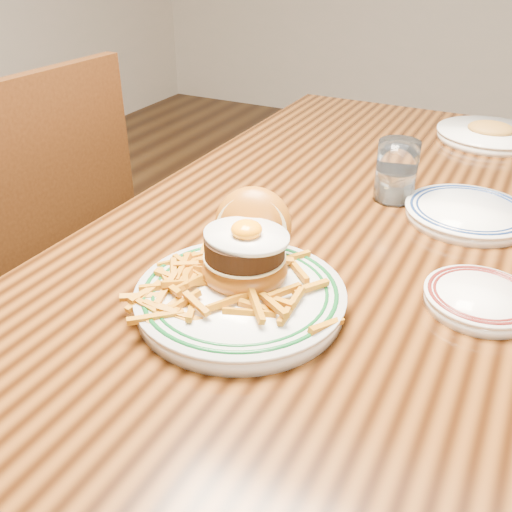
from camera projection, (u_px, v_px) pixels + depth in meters
The scene contains 8 objects.
floor at pixel (325, 464), 1.52m from camera, with size 6.00×6.00×0.00m, color black.
table at pixel (345, 250), 1.19m from camera, with size 0.85×1.60×0.75m.
chair_left at pixel (36, 244), 1.49m from camera, with size 0.48×0.48×0.98m.
main_plate at pixel (243, 277), 0.85m from camera, with size 0.31×0.33×0.15m.
side_plate at pixel (480, 298), 0.85m from camera, with size 0.17×0.17×0.03m.
rear_plate at pixel (468, 212), 1.11m from camera, with size 0.24×0.24×0.03m.
water_glass at pixel (396, 175), 1.17m from camera, with size 0.08×0.08×0.13m.
far_plate at pixel (490, 134), 1.51m from camera, with size 0.27×0.27×0.05m.
Camera 1 is at (0.31, -1.00, 1.25)m, focal length 40.00 mm.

